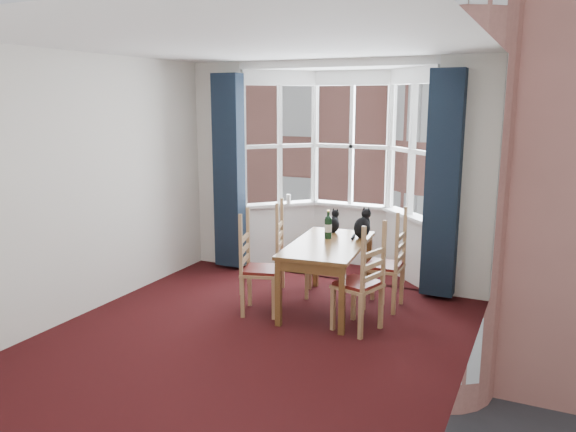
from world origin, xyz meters
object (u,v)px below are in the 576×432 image
Objects in this scene: chair_left_far at (287,255)px; chair_right_near at (365,287)px; wine_bottle at (328,226)px; chair_right_far at (392,268)px; dining_table at (328,251)px; cat_left at (333,223)px; chair_left_near at (253,271)px; candle_tall at (288,199)px; cat_right at (363,226)px.

chair_left_far is 1.41m from chair_right_near.
wine_bottle reaches higher than chair_left_far.
dining_table is at bearing -156.55° from chair_right_far.
chair_left_near is at bearing -119.32° from cat_left.
chair_right_far is 2.16m from candle_tall.
chair_right_far is at bearing -18.03° from cat_right.
cat_right is (0.96, 0.88, 0.41)m from chair_left_near.
chair_right_near is 2.81× the size of wine_bottle.
candle_tall is at bearing 148.20° from chair_right_far.
dining_table is 0.74m from chair_right_far.
candle_tall is (-1.40, 0.98, 0.05)m from cat_right.
cat_right is (0.88, 0.16, 0.41)m from chair_left_far.
wine_bottle reaches higher than dining_table.
wine_bottle is (-0.34, -0.21, 0.01)m from cat_right.
chair_right_far is (1.35, 0.76, 0.00)m from chair_left_near.
candle_tall reaches higher than chair_right_far.
cat_left is (0.56, 0.99, 0.39)m from chair_left_near.
chair_right_near is 2.59m from candle_tall.
chair_left_near is 0.72m from chair_left_far.
chair_right_far is at bearing -31.80° from candle_tall.
cat_right reaches higher than candle_tall.
candle_tall is at bearing 144.91° from cat_right.
chair_right_far is 0.85m from wine_bottle.
candle_tall is at bearing 114.25° from chair_left_far.
chair_left_far is at bearing -65.75° from candle_tall.
chair_left_near is (-0.69, -0.47, -0.19)m from dining_table.
wine_bottle is at bearing 110.93° from dining_table.
chair_left_near is 1.00× the size of chair_right_near.
chair_left_near is 1.00× the size of chair_left_far.
cat_right reaches higher than dining_table.
chair_left_far is 3.20× the size of cat_left.
cat_left is 0.32m from wine_bottle.
cat_left is at bearing 104.54° from dining_table.
chair_right_near is 1.04m from wine_bottle.
candle_tall reaches higher than chair_left_far.
dining_table is 11.01× the size of candle_tall.
wine_bottle is at bearing 134.45° from chair_right_near.
candle_tall is (-1.06, 1.19, 0.04)m from wine_bottle.
dining_table is 1.64× the size of chair_left_near.
chair_left_far is at bearing 158.12° from dining_table.
chair_right_near is at bearing -53.99° from cat_left.
cat_right is 2.60× the size of candle_tall.
dining_table is 4.62× the size of wine_bottle.
cat_left is 0.88× the size of wine_bottle.
candle_tall is (-0.52, 1.15, 0.47)m from chair_left_far.
chair_left_far is at bearing 149.10° from chair_right_near.
dining_table is at bearing -21.88° from chair_left_far.
chair_right_far is 0.59m from cat_right.
wine_bottle reaches higher than cat_left.
chair_right_near is at bearing -45.55° from wine_bottle.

